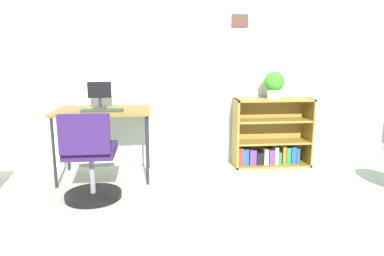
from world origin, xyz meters
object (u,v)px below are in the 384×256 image
Objects in this scene: desk at (103,115)px; office_chair at (90,163)px; monitor at (100,94)px; potted_plant_on_shelf at (274,84)px; bookshelf_low at (270,136)px; keyboard at (102,110)px.

desk is 1.19× the size of office_chair.
monitor reaches higher than desk.
bookshelf_low is at bearing 92.29° from potted_plant_on_shelf.
office_chair is at bearing -90.67° from monitor.
desk is at bearing -172.47° from bookshelf_low.
desk is 3.52× the size of monitor.
desk is 0.23m from monitor.
monitor is at bearing 89.33° from office_chair.
monitor reaches higher than office_chair.
office_chair reaches higher than desk.
potted_plant_on_shelf is (1.91, 0.20, 0.29)m from desk.
bookshelf_low reaches higher than keyboard.
bookshelf_low is (1.96, 0.89, -0.01)m from office_chair.
bookshelf_low is (1.90, 0.39, -0.41)m from keyboard.
bookshelf_low reaches higher than desk.
potted_plant_on_shelf is at bearing 5.92° from desk.
monitor is 2.03m from bookshelf_low.
office_chair is at bearing -156.75° from potted_plant_on_shelf.
monitor is 0.34× the size of office_chair.
potted_plant_on_shelf is (1.96, 0.84, 0.62)m from office_chair.
monitor is 1.95m from potted_plant_on_shelf.
potted_plant_on_shelf is at bearing -87.71° from bookshelf_low.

